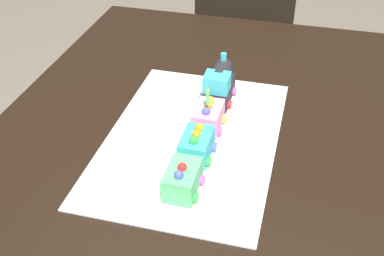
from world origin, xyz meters
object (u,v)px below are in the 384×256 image
Objects in this scene: cake_car_caboose_turquoise at (196,146)px; cake_locomotive at (219,85)px; dining_table at (194,162)px; chair at (245,46)px; birthday_candle at (208,95)px; cake_car_gondola_mint_green at (182,180)px; cake_car_hopper_bubblegum at (208,117)px.

cake_locomotive is at bearing -180.00° from cake_car_caboose_turquoise.
cake_car_caboose_turquoise is (0.11, 0.03, 0.14)m from dining_table.
chair is 1.09m from birthday_candle.
cake_car_caboose_turquoise and cake_car_gondola_mint_green have the same top height.
cake_car_caboose_turquoise is at bearing 92.46° from chair.
birthday_candle is at bearing 92.79° from chair.
birthday_candle is (-0.23, -0.00, 0.07)m from cake_car_gondola_mint_green.
chair is 1.07m from cake_car_hopper_bubblegum.
dining_table is 0.18m from cake_car_caboose_turquoise.
chair is at bearing -176.61° from cake_car_hopper_bubblegum.
chair is 6.14× the size of cake_locomotive.
chair is 16.82× the size of birthday_candle.
cake_car_caboose_turquoise is 1.96× the size of birthday_candle.
cake_car_hopper_bubblegum is 0.12m from cake_car_caboose_turquoise.
cake_car_gondola_mint_green is (0.12, 0.00, -0.00)m from cake_car_caboose_turquoise.
chair reaches higher than cake_car_hopper_bubblegum.
chair is 8.60× the size of cake_car_hopper_bubblegum.
dining_table is at bearing -71.13° from cake_car_hopper_bubblegum.
cake_car_hopper_bubblegum is 1.00× the size of cake_car_caboose_turquoise.
cake_locomotive is at bearing 180.00° from birthday_candle.
chair reaches higher than dining_table.
cake_locomotive is 0.37m from cake_car_gondola_mint_green.
chair is (-1.03, -0.03, -0.16)m from dining_table.
cake_car_caboose_turquoise is 1.00× the size of cake_car_gondola_mint_green.
birthday_candle reaches higher than cake_car_caboose_turquoise.
dining_table is 1.63× the size of chair.
chair is 1.29m from cake_car_gondola_mint_green.
birthday_candle reaches higher than cake_car_gondola_mint_green.
cake_car_gondola_mint_green is at bearing 0.00° from cake_car_hopper_bubblegum.
cake_locomotive reaches higher than cake_car_hopper_bubblegum.
cake_car_hopper_bubblegum is at bearing 180.00° from cake_car_gondola_mint_green.
dining_table is 14.00× the size of cake_car_caboose_turquoise.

